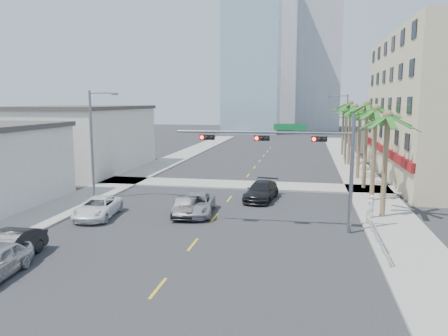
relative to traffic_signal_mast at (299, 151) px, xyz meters
name	(u,v)px	position (x,y,z in m)	size (l,w,h in m)	color
ground	(172,271)	(-5.78, -7.95, -5.06)	(260.00, 260.00, 0.00)	#262628
sidewalk_right	(372,194)	(6.22, 12.05, -4.99)	(4.00, 120.00, 0.15)	gray
sidewalk_left	(116,184)	(-17.78, 12.05, -4.99)	(4.00, 120.00, 0.15)	gray
sidewalk_cross	(240,185)	(-5.78, 14.05, -4.99)	(80.00, 4.00, 0.15)	gray
building_left_far	(84,140)	(-25.28, 20.05, -1.46)	(11.00, 18.00, 7.20)	beige
tower_far_left	(252,38)	(-13.78, 87.05, 18.94)	(14.00, 14.00, 48.00)	#99B2C6
tower_far_right	(320,22)	(3.22, 102.05, 24.94)	(12.00, 12.00, 60.00)	#ADADB2
tower_far_center	(279,61)	(-8.78, 117.05, 15.94)	(16.00, 16.00, 42.00)	#ADADB2
traffic_signal_mast	(299,151)	(0.00, 0.00, 0.00)	(11.12, 0.54, 7.20)	slate
palm_tree_0	(388,117)	(5.82, 4.05, 2.02)	(4.80, 4.80, 7.80)	brown
palm_tree_1	(376,110)	(5.82, 9.25, 2.37)	(4.80, 4.80, 8.16)	brown
palm_tree_2	(367,105)	(5.82, 14.45, 2.72)	(4.80, 4.80, 8.52)	brown
palm_tree_3	(360,112)	(5.82, 19.65, 2.02)	(4.80, 4.80, 7.80)	brown
palm_tree_4	(355,107)	(5.82, 24.85, 2.37)	(4.80, 4.80, 8.16)	brown
palm_tree_5	(351,104)	(5.82, 30.05, 2.72)	(4.80, 4.80, 8.52)	brown
palm_tree_6	(347,109)	(5.82, 35.25, 2.02)	(4.80, 4.80, 7.80)	brown
palm_tree_7	(344,106)	(5.82, 40.45, 2.37)	(4.80, 4.80, 8.16)	brown
streetlight_left	(94,139)	(-16.78, 6.05, 0.00)	(2.55, 0.25, 9.00)	slate
streetlight_right	(345,126)	(5.21, 30.05, 0.00)	(2.55, 0.25, 9.00)	slate
guardrail	(376,233)	(4.52, -1.95, -4.39)	(0.08, 8.08, 1.00)	silver
car_parked_mid	(9,247)	(-14.30, -8.32, -4.29)	(1.64, 4.70, 1.55)	black
car_parked_far	(98,208)	(-13.89, 0.56, -4.36)	(2.34, 5.07, 1.41)	white
car_lane_left	(187,206)	(-7.85, 2.15, -4.37)	(1.47, 4.20, 1.39)	black
car_lane_center	(196,204)	(-7.28, 2.71, -4.33)	(2.43, 5.27, 1.46)	silver
car_lane_right	(261,191)	(-3.10, 8.16, -4.29)	(2.15, 5.30, 1.54)	black
pedestrian	(371,206)	(4.95, 3.52, -4.11)	(0.58, 0.38, 1.60)	white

